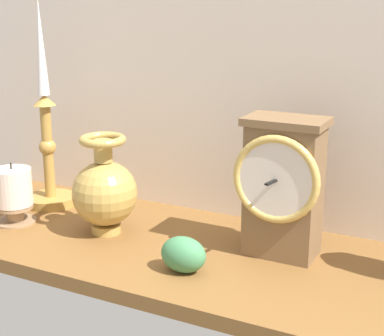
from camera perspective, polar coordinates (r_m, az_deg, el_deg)
name	(u,v)px	position (r cm, az deg, el deg)	size (l,w,h in cm)	color
ground_plane	(182,253)	(103.80, -0.93, -7.96)	(100.00, 36.00, 2.40)	brown
back_wall	(230,43)	(111.80, 3.56, 11.64)	(120.00, 2.00, 65.00)	silver
mantel_clock	(283,186)	(97.09, 8.49, -1.66)	(13.98, 10.78, 22.66)	brown
candlestick_tall_left	(47,145)	(122.88, -13.40, 2.14)	(9.95, 9.95, 40.74)	#B0853D
brass_vase_bulbous	(105,190)	(107.40, -8.19, -2.08)	(11.50, 11.50, 17.70)	tan
pillar_candle_front	(13,194)	(116.68, -16.41, -2.31)	(7.68, 7.68, 11.48)	#9F7C58
ivy_sprig	(183,254)	(93.43, -0.81, -8.10)	(7.30, 5.11, 5.60)	#438654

